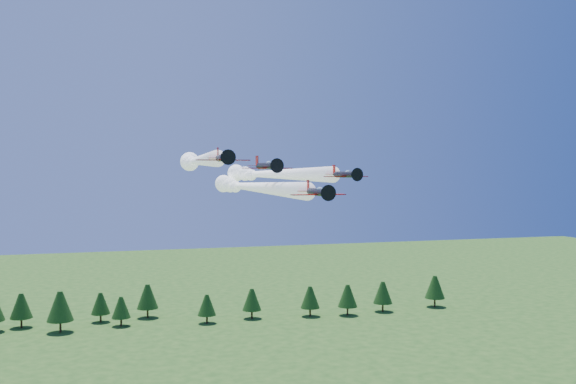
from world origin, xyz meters
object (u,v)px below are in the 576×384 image
object	(u,v)px
plane_right	(269,174)
plane_slot	(266,166)
plane_left	(198,161)
plane_lead	(250,187)

from	to	relation	value
plane_right	plane_slot	bearing A→B (deg)	-113.63
plane_left	plane_right	size ratio (longest dim) A/B	0.79
plane_lead	plane_slot	distance (m)	16.43
plane_lead	plane_right	size ratio (longest dim) A/B	1.17
plane_lead	plane_slot	xyz separation A→B (m)	(-1.20, -15.99, 3.61)
plane_lead	plane_slot	world-z (taller)	plane_slot
plane_right	plane_left	bearing A→B (deg)	-166.81
plane_lead	plane_right	bearing A→B (deg)	47.37
plane_lead	plane_slot	bearing A→B (deg)	-95.92
plane_lead	plane_right	distance (m)	8.07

